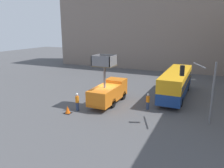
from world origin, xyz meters
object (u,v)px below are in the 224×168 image
object	(u,v)px
road_worker_near_truck	(77,102)
traffic_cone_near_truck	(68,110)
city_bus	(176,82)
traffic_light_pole	(202,83)
utility_truck	(109,91)
road_worker_directing	(148,101)

from	to	relation	value
road_worker_near_truck	traffic_cone_near_truck	world-z (taller)	road_worker_near_truck
city_bus	traffic_cone_near_truck	world-z (taller)	city_bus
traffic_light_pole	traffic_cone_near_truck	world-z (taller)	traffic_light_pole
utility_truck	city_bus	world-z (taller)	utility_truck
traffic_light_pole	road_worker_directing	distance (m)	6.13
city_bus	road_worker_directing	size ratio (longest dim) A/B	6.30
utility_truck	traffic_light_pole	bearing A→B (deg)	-9.93
road_worker_near_truck	road_worker_directing	size ratio (longest dim) A/B	1.08
utility_truck	traffic_light_pole	size ratio (longest dim) A/B	1.11
city_bus	traffic_light_pole	world-z (taller)	traffic_light_pole
traffic_light_pole	traffic_cone_near_truck	size ratio (longest dim) A/B	7.13
utility_truck	road_worker_directing	size ratio (longest dim) A/B	3.56
traffic_light_pole	road_worker_directing	bearing A→B (deg)	161.28
utility_truck	traffic_cone_near_truck	xyz separation A→B (m)	(-2.52, -4.43, -1.10)
traffic_light_pole	road_worker_directing	world-z (taller)	traffic_light_pole
utility_truck	road_worker_near_truck	size ratio (longest dim) A/B	3.29
road_worker_near_truck	traffic_cone_near_truck	xyz separation A→B (m)	(-0.45, -1.11, -0.58)
utility_truck	traffic_light_pole	distance (m)	10.08
traffic_cone_near_truck	road_worker_near_truck	bearing A→B (deg)	68.16
utility_truck	road_worker_directing	bearing A→B (deg)	0.48
traffic_light_pole	road_worker_directing	xyz separation A→B (m)	(-5.10, 1.73, -2.93)
city_bus	road_worker_near_truck	size ratio (longest dim) A/B	5.83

